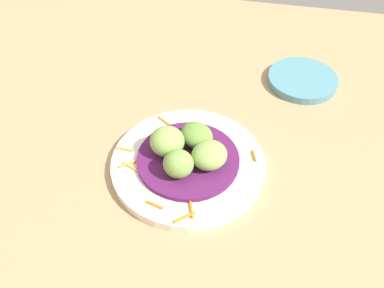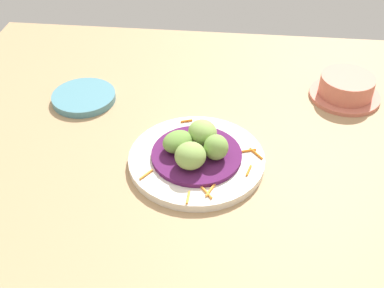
{
  "view_description": "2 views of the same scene",
  "coord_description": "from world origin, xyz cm",
  "px_view_note": "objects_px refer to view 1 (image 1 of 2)",
  "views": [
    {
      "loc": [
        -40.1,
        -14.47,
        51.51
      ],
      "look_at": [
        2.93,
        -5.85,
        5.64
      ],
      "focal_mm": 39.89,
      "sensor_mm": 36.0,
      "label": 1
    },
    {
      "loc": [
        -4.57,
        57.44,
        58.02
      ],
      "look_at": [
        2.17,
        -5.53,
        6.14
      ],
      "focal_mm": 45.97,
      "sensor_mm": 36.0,
      "label": 2
    }
  ],
  "objects_px": {
    "main_plate": "(188,164)",
    "guac_scoop_back": "(209,155)",
    "guac_scoop_left": "(197,135)",
    "side_plate_small": "(302,80)",
    "guac_scoop_right": "(178,164)",
    "guac_scoop_center": "(167,141)"
  },
  "relations": [
    {
      "from": "main_plate",
      "to": "guac_scoop_back",
      "type": "height_order",
      "value": "guac_scoop_back"
    },
    {
      "from": "main_plate",
      "to": "side_plate_small",
      "type": "distance_m",
      "value": 0.3
    },
    {
      "from": "main_plate",
      "to": "side_plate_small",
      "type": "height_order",
      "value": "same"
    },
    {
      "from": "guac_scoop_right",
      "to": "guac_scoop_back",
      "type": "height_order",
      "value": "guac_scoop_right"
    },
    {
      "from": "guac_scoop_right",
      "to": "guac_scoop_back",
      "type": "xyz_separation_m",
      "value": [
        0.03,
        -0.04,
        -0.0
      ]
    },
    {
      "from": "guac_scoop_left",
      "to": "main_plate",
      "type": "bearing_deg",
      "value": 168.09
    },
    {
      "from": "guac_scoop_center",
      "to": "guac_scoop_right",
      "type": "relative_size",
      "value": 1.19
    },
    {
      "from": "main_plate",
      "to": "side_plate_small",
      "type": "relative_size",
      "value": 1.83
    },
    {
      "from": "guac_scoop_right",
      "to": "side_plate_small",
      "type": "xyz_separation_m",
      "value": [
        0.28,
        -0.17,
        -0.04
      ]
    },
    {
      "from": "guac_scoop_right",
      "to": "side_plate_small",
      "type": "bearing_deg",
      "value": -31.93
    },
    {
      "from": "side_plate_small",
      "to": "main_plate",
      "type": "bearing_deg",
      "value": 145.84
    },
    {
      "from": "guac_scoop_back",
      "to": "guac_scoop_right",
      "type": "bearing_deg",
      "value": 123.09
    },
    {
      "from": "guac_scoop_left",
      "to": "side_plate_small",
      "type": "relative_size",
      "value": 0.43
    },
    {
      "from": "guac_scoop_left",
      "to": "guac_scoop_back",
      "type": "bearing_deg",
      "value": -146.91
    },
    {
      "from": "guac_scoop_left",
      "to": "side_plate_small",
      "type": "distance_m",
      "value": 0.27
    },
    {
      "from": "main_plate",
      "to": "guac_scoop_right",
      "type": "height_order",
      "value": "guac_scoop_right"
    },
    {
      "from": "guac_scoop_left",
      "to": "guac_scoop_right",
      "type": "relative_size",
      "value": 1.25
    },
    {
      "from": "guac_scoop_back",
      "to": "side_plate_small",
      "type": "bearing_deg",
      "value": -27.9
    },
    {
      "from": "main_plate",
      "to": "guac_scoop_back",
      "type": "xyz_separation_m",
      "value": [
        -0.01,
        -0.03,
        0.03
      ]
    },
    {
      "from": "guac_scoop_left",
      "to": "guac_scoop_back",
      "type": "distance_m",
      "value": 0.05
    },
    {
      "from": "guac_scoop_center",
      "to": "main_plate",
      "type": "bearing_deg",
      "value": -101.91
    },
    {
      "from": "main_plate",
      "to": "guac_scoop_back",
      "type": "bearing_deg",
      "value": -101.91
    }
  ]
}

